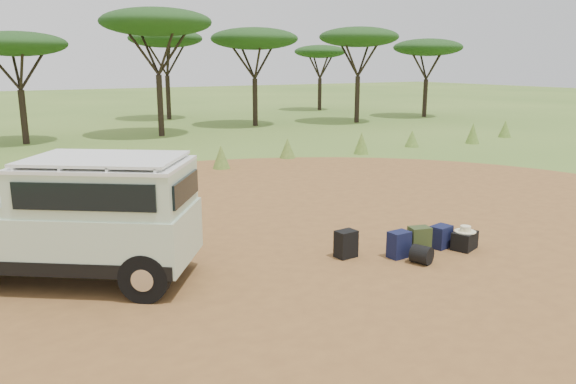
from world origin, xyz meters
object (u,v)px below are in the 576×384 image
backpack_olive (419,241)px  duffel_navy (441,237)px  safari_vehicle (74,222)px  backpack_black (346,244)px  hard_case (465,241)px  backpack_navy (399,245)px

backpack_olive → duffel_navy: size_ratio=1.20×
safari_vehicle → backpack_olive: bearing=17.3°
backpack_olive → backpack_black: bearing=171.9°
backpack_black → safari_vehicle: bearing=158.8°
backpack_black → backpack_olive: 1.40m
backpack_black → hard_case: (2.23, -0.79, -0.08)m
backpack_navy → hard_case: (1.40, -0.28, -0.07)m
backpack_black → backpack_navy: 0.97m
backpack_black → hard_case: bearing=-23.7°
safari_vehicle → backpack_olive: 6.09m
safari_vehicle → duffel_navy: safari_vehicle is taller
backpack_navy → duffel_navy: 1.08m
backpack_black → backpack_navy: size_ratio=1.03×
backpack_black → hard_case: size_ratio=1.03×
backpack_navy → duffel_navy: backpack_navy is taller
backpack_black → duffel_navy: size_ratio=1.16×
backpack_olive → duffel_navy: 0.63m
duffel_navy → backpack_black: bearing=154.1°
backpack_navy → backpack_olive: 0.46m
safari_vehicle → duffel_navy: (6.36, -1.84, -0.78)m
backpack_olive → hard_case: size_ratio=1.07×
backpack_navy → backpack_olive: (0.45, -0.05, 0.01)m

